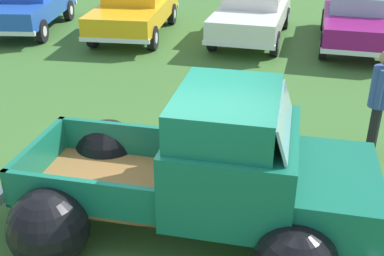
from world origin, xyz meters
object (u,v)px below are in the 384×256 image
Objects in this scene: show_car_3 at (356,17)px; vintage_pickup_truck at (212,180)px; spectator_0 at (380,97)px; show_car_0 at (29,5)px; show_car_1 at (135,8)px; show_car_2 at (253,12)px.

vintage_pickup_truck is at bearing -13.10° from show_car_3.
spectator_0 is at bearing 0.18° from show_car_3.
show_car_0 is 2.40× the size of spectator_0.
vintage_pickup_truck is 2.68× the size of spectator_0.
spectator_0 reaches higher than show_car_1.
show_car_3 is at bearing 83.60° from show_car_0.
show_car_2 is (3.50, -0.05, 0.00)m from show_car_1.
show_car_1 and show_car_3 have the same top height.
vintage_pickup_truck is 9.54m from show_car_1.
vintage_pickup_truck reaches higher than show_car_3.
show_car_3 is at bearing 92.12° from show_car_2.
show_car_1 is at bearing 84.16° from show_car_0.
show_car_1 is at bearing -82.10° from show_car_2.
show_car_3 is (3.37, 8.68, 0.03)m from vintage_pickup_truck.
vintage_pickup_truck is 1.00× the size of show_car_2.
show_car_1 is at bearing 114.23° from vintage_pickup_truck.
vintage_pickup_truck is 9.02m from show_car_2.
show_car_2 is at bearing 92.71° from vintage_pickup_truck.
show_car_0 is at bearing -82.96° from show_car_2.
vintage_pickup_truck reaches higher than show_car_2.
show_car_1 is 3.50m from show_car_2.
show_car_2 is at bearing 128.24° from spectator_0.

